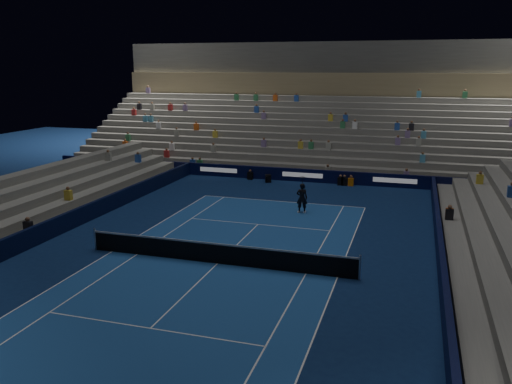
{
  "coord_description": "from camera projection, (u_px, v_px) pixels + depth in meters",
  "views": [
    {
      "loc": [
        8.28,
        -21.05,
        8.75
      ],
      "look_at": [
        0.0,
        6.0,
        2.0
      ],
      "focal_mm": 36.84,
      "sensor_mm": 36.0,
      "label": 1
    }
  ],
  "objects": [
    {
      "name": "court_surface",
      "position": [
        218.0,
        264.0,
        23.96
      ],
      "size": [
        10.97,
        23.77,
        0.01
      ],
      "primitive_type": "cube",
      "color": "navy",
      "rests_on": "ground"
    },
    {
      "name": "sponsor_barrier_east",
      "position": [
        443.0,
        278.0,
        21.09
      ],
      "size": [
        0.25,
        37.0,
        1.0
      ],
      "primitive_type": "cube",
      "color": "black",
      "rests_on": "ground"
    },
    {
      "name": "tennis_player",
      "position": [
        302.0,
        198.0,
        32.14
      ],
      "size": [
        0.75,
        0.56,
        1.86
      ],
      "primitive_type": "imported",
      "rotation": [
        0.0,
        0.0,
        3.32
      ],
      "color": "black",
      "rests_on": "ground"
    },
    {
      "name": "grandstand_main",
      "position": [
        324.0,
        126.0,
        49.13
      ],
      "size": [
        44.0,
        15.2,
        11.2
      ],
      "color": "slate",
      "rests_on": "ground"
    },
    {
      "name": "ground",
      "position": [
        218.0,
        264.0,
        23.97
      ],
      "size": [
        90.0,
        90.0,
        0.0
      ],
      "primitive_type": "plane",
      "color": "#0C1E48",
      "rests_on": "ground"
    },
    {
      "name": "sponsor_barrier_far",
      "position": [
        303.0,
        175.0,
        41.06
      ],
      "size": [
        44.0,
        0.25,
        1.0
      ],
      "primitive_type": "cube",
      "color": "black",
      "rests_on": "ground"
    },
    {
      "name": "broadcast_camera",
      "position": [
        268.0,
        178.0,
        40.88
      ],
      "size": [
        0.61,
        0.97,
        0.58
      ],
      "color": "black",
      "rests_on": "ground"
    },
    {
      "name": "tennis_net",
      "position": [
        217.0,
        253.0,
        23.85
      ],
      "size": [
        12.9,
        0.1,
        1.1
      ],
      "color": "#B2B2B7",
      "rests_on": "ground"
    },
    {
      "name": "sponsor_barrier_west",
      "position": [
        39.0,
        234.0,
        26.61
      ],
      "size": [
        0.25,
        37.0,
        1.0
      ],
      "primitive_type": "cube",
      "color": "black",
      "rests_on": "ground"
    }
  ]
}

